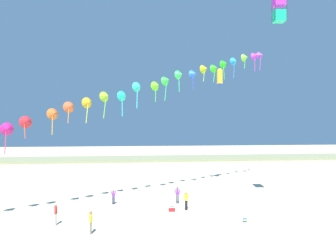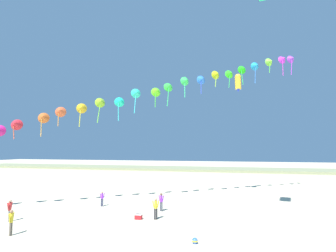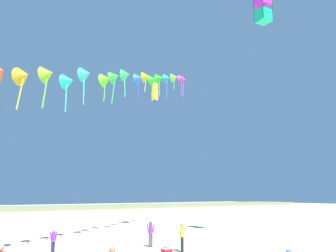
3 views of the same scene
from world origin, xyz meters
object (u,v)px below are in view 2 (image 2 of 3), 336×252
(person_near_left, at_px, (102,198))
(person_far_left, at_px, (161,201))
(person_near_right, at_px, (10,209))
(person_mid_center, at_px, (11,221))
(beach_cooler, at_px, (138,217))
(person_far_right, at_px, (156,207))
(beach_ball, at_px, (195,241))
(large_kite_low_lead, at_px, (238,82))

(person_near_left, xyz_separation_m, person_far_left, (6.44, -0.50, 0.08))
(person_far_left, bearing_deg, person_near_left, 175.54)
(person_near_right, bearing_deg, person_far_left, 31.16)
(person_near_left, height_order, person_mid_center, person_mid_center)
(person_mid_center, height_order, beach_cooler, person_mid_center)
(person_near_left, relative_size, person_far_right, 0.87)
(person_mid_center, xyz_separation_m, person_far_left, (7.88, 9.29, -0.01))
(beach_ball, bearing_deg, person_far_right, 130.17)
(person_far_right, distance_m, beach_ball, 6.26)
(person_mid_center, xyz_separation_m, beach_ball, (12.25, 1.64, -0.80))
(person_near_right, height_order, person_far_left, person_near_right)
(person_near_left, xyz_separation_m, person_mid_center, (-1.44, -9.79, 0.10))
(person_mid_center, distance_m, large_kite_low_lead, 28.22)
(person_far_left, relative_size, beach_ball, 4.64)
(person_near_right, xyz_separation_m, person_mid_center, (2.95, -2.74, -0.03))
(person_far_right, distance_m, large_kite_low_lead, 20.09)
(person_near_right, relative_size, person_mid_center, 1.03)
(beach_cooler, bearing_deg, person_far_right, 12.19)
(person_mid_center, distance_m, beach_ball, 12.38)
(large_kite_low_lead, bearing_deg, person_near_right, -137.24)
(person_near_right, bearing_deg, beach_cooler, 18.82)
(person_near_right, bearing_deg, large_kite_low_lead, 42.76)
(person_mid_center, bearing_deg, person_near_right, 137.11)
(person_far_right, relative_size, beach_ball, 4.86)
(person_near_right, distance_m, person_far_right, 11.77)
(person_far_left, bearing_deg, beach_ball, -60.26)
(person_mid_center, distance_m, person_far_right, 10.43)
(person_far_left, relative_size, beach_cooler, 2.91)
(person_near_right, distance_m, beach_ball, 15.26)
(person_far_left, distance_m, person_far_right, 2.93)
(person_near_right, xyz_separation_m, large_kite_low_lead, (18.18, 16.82, 13.47))
(person_mid_center, distance_m, beach_cooler, 9.18)
(beach_cooler, bearing_deg, beach_ball, -39.37)
(person_far_left, distance_m, beach_cooler, 3.46)
(person_near_left, xyz_separation_m, beach_ball, (10.81, -8.15, -0.70))
(person_near_right, bearing_deg, person_near_left, 58.12)
(person_near_right, bearing_deg, beach_ball, -4.15)
(beach_cooler, bearing_deg, person_far_left, 72.08)
(person_far_left, xyz_separation_m, beach_ball, (4.37, -7.65, -0.79))
(person_near_left, relative_size, beach_cooler, 2.65)
(person_far_right, height_order, beach_ball, person_far_right)
(person_near_left, bearing_deg, person_near_right, -121.88)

